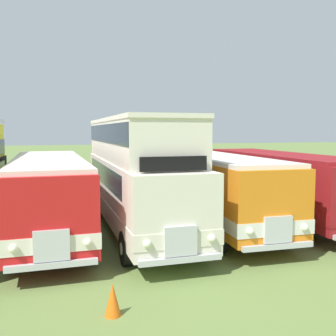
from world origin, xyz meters
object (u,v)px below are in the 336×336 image
(bus_sixth_in_row, at_px, (49,190))
(bus_seventh_in_row, at_px, (136,169))
(bus_eighth_in_row, at_px, (209,183))
(cone_mid_row, at_px, (113,300))
(bus_ninth_in_row, at_px, (279,181))

(bus_sixth_in_row, height_order, bus_seventh_in_row, bus_seventh_in_row)
(bus_eighth_in_row, bearing_deg, cone_mid_row, -127.45)
(bus_seventh_in_row, xyz_separation_m, bus_ninth_in_row, (6.62, 0.05, -0.72))
(bus_eighth_in_row, relative_size, bus_ninth_in_row, 1.08)
(bus_seventh_in_row, bearing_deg, bus_sixth_in_row, 173.63)
(bus_sixth_in_row, bearing_deg, bus_ninth_in_row, -1.83)
(cone_mid_row, bearing_deg, bus_eighth_in_row, 52.55)
(bus_ninth_in_row, relative_size, cone_mid_row, 14.51)
(bus_seventh_in_row, distance_m, cone_mid_row, 7.55)
(bus_sixth_in_row, height_order, cone_mid_row, bus_sixth_in_row)
(bus_sixth_in_row, bearing_deg, bus_seventh_in_row, -6.37)
(bus_sixth_in_row, relative_size, bus_seventh_in_row, 0.96)
(bus_ninth_in_row, distance_m, cone_mid_row, 11.32)
(bus_sixth_in_row, xyz_separation_m, bus_ninth_in_row, (9.93, -0.32, -0.00))
(bus_eighth_in_row, xyz_separation_m, cone_mid_row, (-5.50, -7.19, -1.40))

